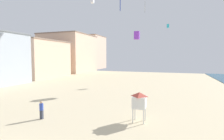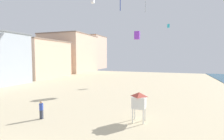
{
  "view_description": "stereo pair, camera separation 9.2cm",
  "coord_description": "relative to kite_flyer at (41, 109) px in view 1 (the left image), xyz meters",
  "views": [
    {
      "loc": [
        8.97,
        -5.25,
        5.51
      ],
      "look_at": [
        2.16,
        14.16,
        4.01
      ],
      "focal_mm": 27.91,
      "sensor_mm": 36.0,
      "label": 1
    },
    {
      "loc": [
        9.06,
        -5.22,
        5.51
      ],
      "look_at": [
        2.16,
        14.16,
        4.01
      ],
      "focal_mm": 27.91,
      "sensor_mm": 36.0,
      "label": 2
    }
  ],
  "objects": [
    {
      "name": "boardwalk_hotel_mid",
      "position": [
        -27.23,
        27.07,
        4.18
      ],
      "size": [
        16.64,
        15.31,
        10.19
      ],
      "color": "beige",
      "rests_on": "ground"
    },
    {
      "name": "boardwalk_hotel_far",
      "position": [
        -27.23,
        45.88,
        6.14
      ],
      "size": [
        16.71,
        17.25,
        14.11
      ],
      "color": "beige",
      "rests_on": "ground"
    },
    {
      "name": "boardwalk_hotel_distant",
      "position": [
        -27.23,
        64.86,
        7.0
      ],
      "size": [
        11.64,
        13.55,
        15.82
      ],
      "color": "beige",
      "rests_on": "ground"
    },
    {
      "name": "kite_flyer",
      "position": [
        0.0,
        0.0,
        0.0
      ],
      "size": [
        0.34,
        0.34,
        1.64
      ],
      "rotation": [
        0.0,
        0.0,
        0.03
      ],
      "color": "#383D4C",
      "rests_on": "ground"
    },
    {
      "name": "lifeguard_stand",
      "position": [
        8.36,
        2.26,
        0.92
      ],
      "size": [
        1.1,
        1.1,
        2.55
      ],
      "rotation": [
        0.0,
        0.0,
        0.12
      ],
      "color": "white",
      "rests_on": "ground"
    },
    {
      "name": "kite_white_box",
      "position": [
        -3.44,
        17.82,
        15.12
      ],
      "size": [
        0.56,
        0.56,
        0.88
      ],
      "color": "white"
    },
    {
      "name": "kite_purple_box",
      "position": [
        4.93,
        18.1,
        8.41
      ],
      "size": [
        0.88,
        0.88,
        1.39
      ],
      "color": "purple"
    },
    {
      "name": "kite_cyan_box",
      "position": [
        9.68,
        30.91,
        11.9
      ],
      "size": [
        0.53,
        0.53,
        0.83
      ],
      "color": "#2DB7CC"
    }
  ]
}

